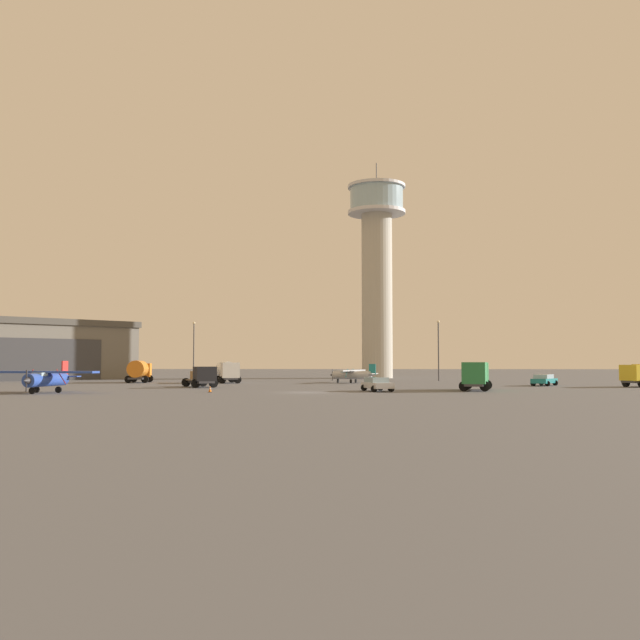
{
  "coord_description": "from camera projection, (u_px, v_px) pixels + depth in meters",
  "views": [
    {
      "loc": [
        4.26,
        -66.36,
        2.93
      ],
      "look_at": [
        0.23,
        21.08,
        8.07
      ],
      "focal_mm": 39.58,
      "sensor_mm": 36.0,
      "label": 1
    }
  ],
  "objects": [
    {
      "name": "truck_fuel_tanker_white",
      "position": [
        227.0,
        371.0,
        95.14
      ],
      "size": [
        4.33,
        6.28,
        2.91
      ],
      "rotation": [
        0.0,
        0.0,
        5.08
      ],
      "color": "#38383D",
      "rests_on": "ground_plane"
    },
    {
      "name": "car_teal",
      "position": [
        544.0,
        380.0,
        84.32
      ],
      "size": [
        4.03,
        4.86,
        1.37
      ],
      "rotation": [
        0.0,
        0.0,
        1.0
      ],
      "color": "teal",
      "rests_on": "ground_plane"
    },
    {
      "name": "truck_flatbed_black",
      "position": [
        201.0,
        377.0,
        79.12
      ],
      "size": [
        4.95,
        6.57,
        2.34
      ],
      "rotation": [
        0.0,
        0.0,
        5.21
      ],
      "color": "#38383D",
      "rests_on": "ground_plane"
    },
    {
      "name": "control_tower",
      "position": [
        377.0,
        261.0,
        124.23
      ],
      "size": [
        10.18,
        10.18,
        38.14
      ],
      "color": "#B2AD9E",
      "rests_on": "ground_plane"
    },
    {
      "name": "hangar",
      "position": [
        30.0,
        350.0,
        114.2
      ],
      "size": [
        33.39,
        33.91,
        9.58
      ],
      "rotation": [
        0.0,
        0.0,
        -0.76
      ],
      "color": "#6B665B",
      "rests_on": "ground_plane"
    },
    {
      "name": "traffic_cone_near_left",
      "position": [
        210.0,
        389.0,
        66.58
      ],
      "size": [
        0.36,
        0.36,
        0.6
      ],
      "color": "black",
      "rests_on": "ground_plane"
    },
    {
      "name": "light_post_east",
      "position": [
        194.0,
        345.0,
        121.6
      ],
      "size": [
        0.44,
        0.44,
        9.77
      ],
      "color": "#38383D",
      "rests_on": "ground_plane"
    },
    {
      "name": "truck_fuel_tanker_orange",
      "position": [
        139.0,
        370.0,
        96.81
      ],
      "size": [
        3.66,
        6.15,
        3.04
      ],
      "rotation": [
        0.0,
        0.0,
        1.69
      ],
      "color": "#38383D",
      "rests_on": "ground_plane"
    },
    {
      "name": "truck_box_green",
      "position": [
        476.0,
        374.0,
        70.67
      ],
      "size": [
        4.02,
        7.09,
        2.84
      ],
      "rotation": [
        0.0,
        0.0,
        1.33
      ],
      "color": "#38383D",
      "rests_on": "ground_plane"
    },
    {
      "name": "airplane_silver",
      "position": [
        353.0,
        374.0,
        95.68
      ],
      "size": [
        6.77,
        8.56,
        2.57
      ],
      "rotation": [
        0.0,
        0.0,
        2.78
      ],
      "color": "#B7BABF",
      "rests_on": "ground_plane"
    },
    {
      "name": "ground_plane",
      "position": [
        307.0,
        392.0,
        66.2
      ],
      "size": [
        400.0,
        400.0,
        0.0
      ],
      "primitive_type": "plane",
      "color": "#545456"
    },
    {
      "name": "airplane_blue",
      "position": [
        47.0,
        378.0,
        65.33
      ],
      "size": [
        10.08,
        7.91,
        2.96
      ],
      "rotation": [
        0.0,
        0.0,
        4.62
      ],
      "color": "#2847A8",
      "rests_on": "ground_plane"
    },
    {
      "name": "car_silver",
      "position": [
        377.0,
        384.0,
        68.78
      ],
      "size": [
        3.22,
        4.92,
        1.37
      ],
      "rotation": [
        0.0,
        0.0,
        5.02
      ],
      "color": "#B7BABF",
      "rests_on": "ground_plane"
    },
    {
      "name": "light_post_west",
      "position": [
        438.0,
        345.0,
        106.11
      ],
      "size": [
        0.44,
        0.44,
        9.13
      ],
      "color": "#38383D",
      "rests_on": "ground_plane"
    }
  ]
}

